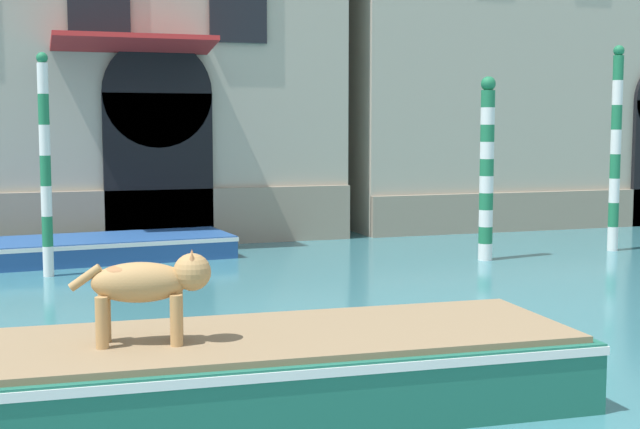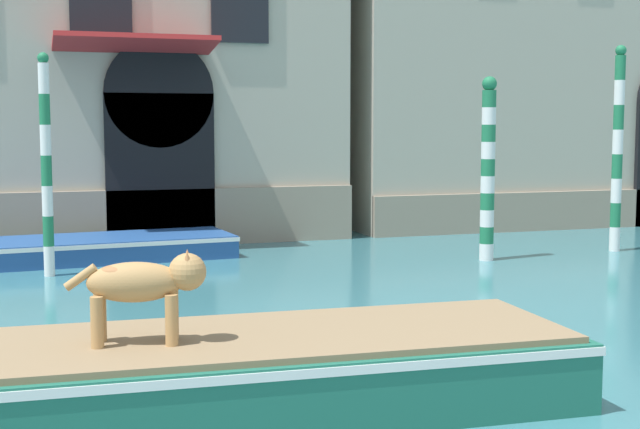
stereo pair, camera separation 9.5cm
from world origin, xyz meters
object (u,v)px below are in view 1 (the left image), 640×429
(mooring_pole_0, at_px, (487,168))
(mooring_pole_3, at_px, (616,148))
(boat_foreground, at_px, (224,373))
(dog_on_deck, at_px, (150,284))
(boat_moored_near_palazzo, at_px, (85,248))
(mooring_pole_1, at_px, (45,165))

(mooring_pole_0, bearing_deg, mooring_pole_3, 5.46)
(mooring_pole_0, distance_m, mooring_pole_3, 3.22)
(boat_foreground, distance_m, mooring_pole_3, 12.86)
(dog_on_deck, bearing_deg, boat_foreground, 13.97)
(boat_moored_near_palazzo, distance_m, mooring_pole_1, 2.52)
(mooring_pole_1, bearing_deg, dog_on_deck, -85.46)
(mooring_pole_3, bearing_deg, boat_moored_near_palazzo, 168.60)
(dog_on_deck, xyz_separation_m, mooring_pole_1, (-0.66, 8.33, 0.70))
(mooring_pole_0, distance_m, mooring_pole_1, 8.23)
(boat_moored_near_palazzo, relative_size, mooring_pole_1, 1.50)
(mooring_pole_0, height_order, mooring_pole_1, mooring_pole_1)
(mooring_pole_0, bearing_deg, boat_foreground, -132.41)
(boat_moored_near_palazzo, bearing_deg, mooring_pole_3, -16.21)
(mooring_pole_0, height_order, mooring_pole_3, mooring_pole_3)
(boat_foreground, distance_m, mooring_pole_1, 8.54)
(dog_on_deck, relative_size, mooring_pole_3, 0.29)
(mooring_pole_1, bearing_deg, mooring_pole_3, -2.32)
(mooring_pole_0, xyz_separation_m, mooring_pole_1, (-8.20, 0.77, 0.15))
(boat_moored_near_palazzo, xyz_separation_m, mooring_pole_0, (7.46, -2.45, 1.58))
(boat_foreground, relative_size, mooring_pole_0, 1.92)
(boat_foreground, height_order, mooring_pole_1, mooring_pole_1)
(boat_foreground, relative_size, dog_on_deck, 5.57)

